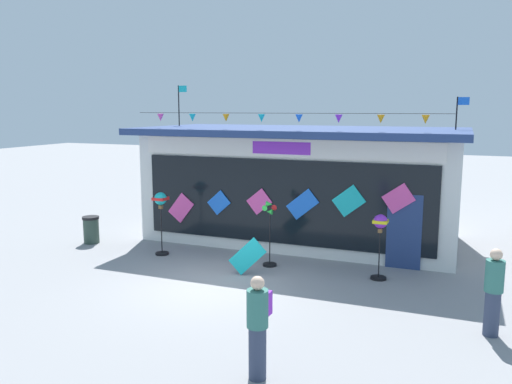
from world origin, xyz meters
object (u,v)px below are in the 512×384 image
Objects in this scene: wind_spinner_far_left at (161,206)px; person_near_camera at (258,325)px; wind_spinner_center_left at (380,231)px; trash_bin at (91,230)px; person_mid_plaza at (493,292)px; display_kite_on_ground at (247,256)px; kite_shop_building at (302,183)px; wind_spinner_left at (270,229)px.

person_near_camera is at bearing -46.53° from wind_spinner_far_left.
trash_bin is (-8.99, 0.20, -0.81)m from wind_spinner_center_left.
trash_bin is (-11.45, 2.70, -0.42)m from person_mid_plaza.
trash_bin is 5.93m from display_kite_on_ground.
kite_shop_building is 6.87m from trash_bin.
wind_spinner_center_left is 0.98× the size of person_mid_plaza.
person_mid_plaza is (5.43, -5.71, -0.97)m from kite_shop_building.
kite_shop_building reaches higher than wind_spinner_left.
person_near_camera is (-1.02, -5.58, -0.35)m from wind_spinner_center_left.
person_near_camera is 5.16m from display_kite_on_ground.
person_near_camera is 1.85× the size of display_kite_on_ground.
display_kite_on_ground is (-0.26, -0.91, -0.52)m from wind_spinner_left.
person_near_camera is at bearing -77.48° from kite_shop_building.
trash_bin is (-6.02, -3.00, -1.40)m from kite_shop_building.
wind_spinner_center_left is 3.38m from display_kite_on_ground.
person_mid_plaza is at bearing -46.41° from kite_shop_building.
wind_spinner_center_left is 9.03m from trash_bin.
person_mid_plaza is at bearing -15.46° from wind_spinner_far_left.
kite_shop_building is 9.04m from person_near_camera.
person_mid_plaza is 5.86m from display_kite_on_ground.
wind_spinner_left is 5.93m from person_mid_plaza.
wind_spinner_center_left is at bearing 1.01° from wind_spinner_far_left.
display_kite_on_ground is at bearing -176.60° from person_mid_plaza.
display_kite_on_ground is at bearing 118.73° from person_near_camera.
wind_spinner_far_left is at bearing -134.34° from kite_shop_building.
wind_spinner_far_left is 2.16× the size of trash_bin.
trash_bin is at bearing 148.16° from person_near_camera.
person_mid_plaza is at bearing -25.06° from wind_spinner_left.
trash_bin is at bearing -174.00° from person_mid_plaza.
wind_spinner_far_left is 3.28m from display_kite_on_ground.
wind_spinner_left is (0.06, -3.20, -0.81)m from kite_shop_building.
wind_spinner_far_left is at bearing 165.33° from display_kite_on_ground.
kite_shop_building is at bearing 26.52° from trash_bin.
display_kite_on_ground is at bearing -105.94° from wind_spinner_left.
wind_spinner_far_left is 1.03× the size of wind_spinner_left.
kite_shop_building is 5.91× the size of person_near_camera.
kite_shop_building reaches higher than person_mid_plaza.
person_near_camera is 1.00× the size of person_mid_plaza.
trash_bin is at bearing 178.18° from wind_spinner_left.
display_kite_on_ground is (-2.14, 4.67, -0.40)m from person_near_camera.
kite_shop_building is 11.68× the size of trash_bin.
wind_spinner_center_left is at bearing -1.25° from trash_bin.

